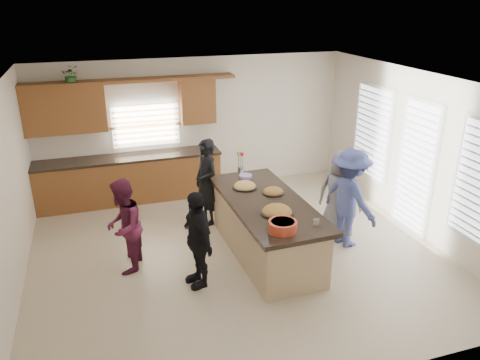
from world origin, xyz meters
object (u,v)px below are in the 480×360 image
object	(u,v)px
salad_bowl	(283,226)
woman_right_back	(350,198)
woman_left_mid	(124,226)
woman_left_front	(197,239)
woman_left_back	(206,182)
island	(266,229)
woman_right_front	(339,195)

from	to	relation	value
salad_bowl	woman_right_back	xyz separation A→B (m)	(1.58, 0.91, -0.19)
woman_left_mid	woman_left_front	world-z (taller)	woman_left_mid
salad_bowl	woman_left_back	size ratio (longest dim) A/B	0.25
salad_bowl	woman_left_front	xyz separation A→B (m)	(-1.08, 0.52, -0.30)
island	woman_left_mid	size ratio (longest dim) A/B	1.86
woman_left_back	woman_left_front	size ratio (longest dim) A/B	1.10
woman_left_front	woman_right_front	bearing A→B (deg)	94.43
woman_left_mid	woman_left_back	bearing A→B (deg)	143.90
island	woman_right_back	size ratio (longest dim) A/B	1.62
woman_right_front	woman_left_back	bearing A→B (deg)	15.77
woman_right_back	woman_left_front	bearing A→B (deg)	83.27
island	salad_bowl	world-z (taller)	salad_bowl
salad_bowl	woman_left_mid	world-z (taller)	woman_left_mid
island	woman_left_front	xyz separation A→B (m)	(-1.23, -0.50, 0.28)
woman_left_mid	woman_right_back	size ratio (longest dim) A/B	0.87
woman_left_back	woman_right_back	world-z (taller)	woman_right_back
woman_left_front	woman_left_mid	bearing A→B (deg)	-136.56
woman_left_mid	woman_right_back	xyz separation A→B (m)	(3.62, -0.32, 0.11)
woman_left_mid	woman_left_front	distance (m)	1.20
salad_bowl	woman_left_mid	distance (m)	2.40
woman_left_mid	woman_right_front	size ratio (longest dim) A/B	0.94
salad_bowl	woman_left_back	distance (m)	2.47
salad_bowl	woman_left_mid	bearing A→B (deg)	148.92
salad_bowl	woman_left_front	distance (m)	1.24
woman_right_back	island	bearing A→B (deg)	70.67
salad_bowl	woman_right_front	distance (m)	1.99
woman_left_front	woman_right_back	size ratio (longest dim) A/B	0.87
woman_left_back	woman_right_back	size ratio (longest dim) A/B	0.95
woman_left_back	woman_left_front	xyz separation A→B (m)	(-0.60, -1.90, -0.07)
woman_left_mid	salad_bowl	bearing A→B (deg)	75.70
woman_left_back	woman_right_front	xyz separation A→B (m)	(2.04, -1.21, -0.02)
island	woman_right_front	distance (m)	1.46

